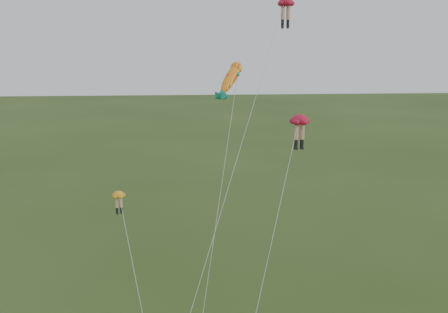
{
  "coord_description": "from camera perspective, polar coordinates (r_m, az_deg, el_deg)",
  "views": [
    {
      "loc": [
        -1.4,
        -28.37,
        19.2
      ],
      "look_at": [
        1.04,
        6.0,
        11.11
      ],
      "focal_mm": 40.0,
      "sensor_mm": 36.0,
      "label": 1
    }
  ],
  "objects": [
    {
      "name": "fish_kite",
      "position": [
        35.33,
        0.78,
        8.86
      ],
      "size": [
        3.96,
        8.57,
        17.95
      ],
      "rotation": [
        0.71,
        0.0,
        -0.63
      ],
      "color": "yellow",
      "rests_on": "ground"
    },
    {
      "name": "legs_kite_yellow",
      "position": [
        35.16,
        -11.82,
        -5.2
      ],
      "size": [
        3.36,
        8.21,
        9.01
      ],
      "rotation": [
        0.0,
        0.0,
        0.27
      ],
      "color": "orange",
      "rests_on": "ground"
    },
    {
      "name": "legs_kite_red_high",
      "position": [
        40.66,
        6.87,
        16.31
      ],
      "size": [
        9.53,
        14.11,
        22.42
      ],
      "rotation": [
        0.0,
        0.0,
        -0.06
      ],
      "color": "#AF112D",
      "rests_on": "ground"
    },
    {
      "name": "legs_kite_red_mid",
      "position": [
        34.99,
        8.55,
        3.54
      ],
      "size": [
        5.77,
        9.61,
        14.16
      ],
      "rotation": [
        0.0,
        0.0,
        0.19
      ],
      "color": "#AF112D",
      "rests_on": "ground"
    }
  ]
}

